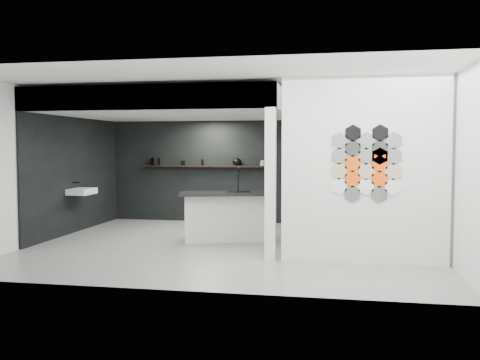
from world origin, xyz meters
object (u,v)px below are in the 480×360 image
at_px(wall_basin, 82,191).
at_px(stockpot, 155,161).
at_px(glass_bowl, 263,164).
at_px(utensil_cup, 183,163).
at_px(kettle, 237,162).
at_px(glass_vase, 263,163).
at_px(kitchen_island, 226,216).
at_px(bottle_dark, 202,162).
at_px(partition_panel, 364,170).

height_order(wall_basin, stockpot, stockpot).
distance_m(glass_bowl, utensil_cup, 1.88).
bearing_deg(kettle, glass_vase, -18.33).
bearing_deg(kitchen_island, bottle_dark, 99.19).
height_order(wall_basin, kettle, kettle).
distance_m(wall_basin, glass_bowl, 4.00).
xyz_separation_m(wall_basin, glass_vase, (3.39, 2.07, 0.53)).
height_order(glass_vase, bottle_dark, bottle_dark).
bearing_deg(glass_bowl, kitchen_island, -98.74).
height_order(kitchen_island, bottle_dark, bottle_dark).
xyz_separation_m(bottle_dark, utensil_cup, (-0.46, 0.00, -0.02)).
xyz_separation_m(partition_panel, glass_vase, (-2.08, 3.87, -0.02)).
distance_m(kettle, bottle_dark, 0.81).
xyz_separation_m(partition_panel, kettle, (-2.68, 3.87, 0.00)).
xyz_separation_m(wall_basin, stockpot, (0.83, 2.07, 0.55)).
distance_m(partition_panel, wall_basin, 5.78).
distance_m(bottle_dark, utensil_cup, 0.47).
height_order(kitchen_island, glass_vase, glass_vase).
height_order(wall_basin, utensil_cup, utensil_cup).
relative_size(stockpot, glass_vase, 1.65).
distance_m(stockpot, glass_bowl, 2.56).
distance_m(wall_basin, glass_vase, 4.00).
bearing_deg(utensil_cup, kitchen_island, -57.06).
bearing_deg(kettle, kitchen_island, -102.44).
bearing_deg(glass_bowl, bottle_dark, 180.00).
bearing_deg(wall_basin, partition_panel, -18.23).
distance_m(kettle, glass_bowl, 0.60).
xyz_separation_m(stockpot, kettle, (1.96, 0.00, 0.00)).
xyz_separation_m(kettle, bottle_dark, (-0.81, 0.00, -0.02)).
distance_m(kitchen_island, utensil_cup, 2.94).
distance_m(kitchen_island, glass_bowl, 2.54).
relative_size(wall_basin, kitchen_island, 0.32).
bearing_deg(glass_vase, bottle_dark, 180.00).
bearing_deg(glass_bowl, utensil_cup, 180.00).
bearing_deg(stockpot, glass_bowl, 0.00).
xyz_separation_m(glass_bowl, glass_vase, (0.00, 0.00, 0.02)).
distance_m(stockpot, bottle_dark, 1.14).
xyz_separation_m(kettle, glass_bowl, (0.60, 0.00, -0.04)).
bearing_deg(bottle_dark, kitchen_island, -65.78).
xyz_separation_m(wall_basin, bottle_dark, (1.97, 2.07, 0.54)).
bearing_deg(utensil_cup, bottle_dark, 0.00).
bearing_deg(utensil_cup, wall_basin, -126.15).
bearing_deg(kettle, wall_basin, -161.79).
xyz_separation_m(wall_basin, kitchen_island, (3.03, -0.28, -0.38)).
height_order(wall_basin, bottle_dark, bottle_dark).
xyz_separation_m(glass_vase, bottle_dark, (-1.42, 0.00, 0.01)).
bearing_deg(wall_basin, glass_vase, 31.35).
height_order(kettle, bottle_dark, kettle).
bearing_deg(partition_panel, kitchen_island, 148.08).
bearing_deg(glass_bowl, wall_basin, -148.65).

